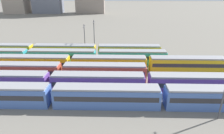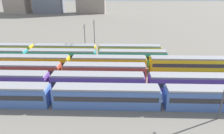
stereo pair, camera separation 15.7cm
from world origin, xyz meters
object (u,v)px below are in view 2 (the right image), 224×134
at_px(train_track_4, 62,56).
at_px(catenary_pole_3, 94,36).
at_px(catenary_pole_1, 85,38).
at_px(train_track_0, 106,96).
at_px(train_track_2, 20,71).
at_px(train_track_5, 65,51).
at_px(train_track_3, 109,64).
at_px(train_track_1, 50,82).

bearing_deg(train_track_4, catenary_pole_3, 46.18).
xyz_separation_m(catenary_pole_1, catenary_pole_3, (2.98, -0.26, 0.67)).
bearing_deg(train_track_0, train_track_2, 152.37).
bearing_deg(catenary_pole_3, train_track_5, -160.39).
relative_size(train_track_0, train_track_3, 1.00).
bearing_deg(train_track_5, train_track_2, -111.71).
relative_size(train_track_3, catenary_pole_1, 10.34).
bearing_deg(train_track_5, train_track_0, -62.29).
relative_size(train_track_1, train_track_5, 1.34).
xyz_separation_m(train_track_1, catenary_pole_3, (6.19, 23.80, 3.82)).
distance_m(train_track_3, catenary_pole_3, 14.81).
relative_size(train_track_0, catenary_pole_1, 10.34).
bearing_deg(train_track_0, train_track_1, 155.52).
xyz_separation_m(train_track_4, catenary_pole_3, (7.87, 8.20, 3.82)).
relative_size(train_track_3, catenary_pole_3, 9.05).
xyz_separation_m(train_track_1, train_track_4, (-1.68, 15.60, -0.00)).
bearing_deg(train_track_1, train_track_2, 148.39).
height_order(train_track_0, train_track_1, same).
height_order(train_track_0, train_track_2, same).
height_order(train_track_1, catenary_pole_3, catenary_pole_3).
relative_size(train_track_2, train_track_4, 1.00).
bearing_deg(train_track_1, catenary_pole_3, 75.43).
bearing_deg(train_track_3, catenary_pole_3, 110.52).
bearing_deg(train_track_4, train_track_2, -123.04).
bearing_deg(catenary_pole_1, catenary_pole_3, -4.90).
distance_m(train_track_1, catenary_pole_1, 24.47).
relative_size(train_track_3, train_track_5, 1.68).
xyz_separation_m(train_track_1, catenary_pole_1, (3.21, 24.06, 3.16)).
bearing_deg(train_track_3, train_track_4, 158.02).
bearing_deg(catenary_pole_3, train_track_0, -79.77).
distance_m(train_track_0, catenary_pole_3, 29.72).
bearing_deg(catenary_pole_1, train_track_1, -97.60).
bearing_deg(train_track_2, train_track_3, 14.82).
height_order(train_track_0, train_track_5, same).
distance_m(train_track_0, train_track_2, 22.42).
bearing_deg(train_track_2, train_track_0, -27.63).
bearing_deg(train_track_3, train_track_0, -89.21).
distance_m(train_track_1, catenary_pole_3, 24.89).
distance_m(train_track_2, catenary_pole_3, 23.97).
xyz_separation_m(train_track_4, catenary_pole_1, (4.89, 8.46, 3.16)).
bearing_deg(catenary_pole_3, train_track_3, -69.48).
xyz_separation_m(train_track_1, train_track_5, (-2.24, 20.80, -0.00)).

